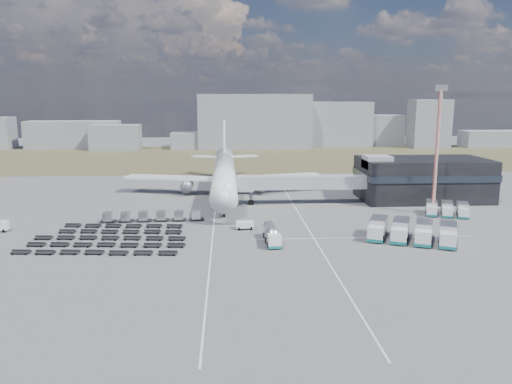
{
  "coord_description": "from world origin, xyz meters",
  "views": [
    {
      "loc": [
        0.76,
        -92.4,
        24.98
      ],
      "look_at": [
        7.04,
        15.13,
        4.0
      ],
      "focal_mm": 35.0,
      "sensor_mm": 36.0,
      "label": 1
    }
  ],
  "objects": [
    {
      "name": "airliner",
      "position": [
        0.0,
        32.38,
        5.29
      ],
      "size": [
        51.59,
        64.53,
        17.62
      ],
      "color": "white",
      "rests_on": "ground"
    },
    {
      "name": "pushback_tug",
      "position": [
        4.0,
        -1.05,
        0.74
      ],
      "size": [
        3.33,
        1.89,
        1.49
      ],
      "primitive_type": "cube",
      "rotation": [
        0.0,
        0.0,
        0.01
      ],
      "color": "white",
      "rests_on": "ground"
    },
    {
      "name": "jet_bridge",
      "position": [
        15.9,
        20.42,
        5.05
      ],
      "size": [
        30.3,
        3.8,
        7.05
      ],
      "color": "#939399",
      "rests_on": "ground"
    },
    {
      "name": "grass_strip",
      "position": [
        0.0,
        110.0,
        0.01
      ],
      "size": [
        420.0,
        90.0,
        0.01
      ],
      "primitive_type": "cube",
      "color": "#4D4B2E",
      "rests_on": "ground"
    },
    {
      "name": "catering_truck",
      "position": [
        0.87,
        38.59,
        1.64
      ],
      "size": [
        5.28,
        7.56,
        3.21
      ],
      "rotation": [
        0.0,
        0.0,
        -0.38
      ],
      "color": "white",
      "rests_on": "ground"
    },
    {
      "name": "baggage_dollies",
      "position": [
        -19.97,
        -6.92,
        0.35
      ],
      "size": [
        28.26,
        20.05,
        0.71
      ],
      "rotation": [
        0.0,
        0.0,
        -0.08
      ],
      "color": "black",
      "rests_on": "ground"
    },
    {
      "name": "skyline",
      "position": [
        0.43,
        148.52,
        9.25
      ],
      "size": [
        315.9,
        26.22,
        25.45
      ],
      "color": "gray",
      "rests_on": "ground"
    },
    {
      "name": "floodlight_mast",
      "position": [
        44.37,
        8.62,
        13.55
      ],
      "size": [
        2.56,
        2.09,
        27.03
      ],
      "rotation": [
        0.0,
        0.0,
        -0.1
      ],
      "color": "#AC271B",
      "rests_on": "ground"
    },
    {
      "name": "service_trucks_far",
      "position": [
        47.0,
        7.56,
        1.38
      ],
      "size": [
        10.05,
        8.88,
        2.54
      ],
      "rotation": [
        0.0,
        0.0,
        -0.37
      ],
      "color": "white",
      "rests_on": "ground"
    },
    {
      "name": "uld_row",
      "position": [
        -14.35,
        5.83,
        1.11
      ],
      "size": [
        20.41,
        2.41,
        1.85
      ],
      "rotation": [
        0.0,
        0.0,
        0.03
      ],
      "color": "black",
      "rests_on": "ground"
    },
    {
      "name": "terminal",
      "position": [
        47.77,
        23.96,
        5.25
      ],
      "size": [
        30.4,
        16.4,
        11.0
      ],
      "color": "black",
      "rests_on": "ground"
    },
    {
      "name": "ground",
      "position": [
        0.0,
        0.0,
        0.0
      ],
      "size": [
        420.0,
        420.0,
        0.0
      ],
      "primitive_type": "plane",
      "color": "#565659",
      "rests_on": "ground"
    },
    {
      "name": "service_trucks_near",
      "position": [
        32.66,
        -10.59,
        1.74
      ],
      "size": [
        16.39,
        13.04,
        3.2
      ],
      "rotation": [
        0.0,
        0.0,
        -0.41
      ],
      "color": "white",
      "rests_on": "ground"
    },
    {
      "name": "fuel_tanker",
      "position": [
        8.29,
        -10.13,
        1.43
      ],
      "size": [
        2.54,
        8.95,
        2.87
      ],
      "rotation": [
        0.0,
        0.0,
        0.03
      ],
      "color": "white",
      "rests_on": "ground"
    },
    {
      "name": "lane_markings",
      "position": [
        9.77,
        3.0,
        0.01
      ],
      "size": [
        47.12,
        110.0,
        0.01
      ],
      "color": "silver",
      "rests_on": "ground"
    }
  ]
}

